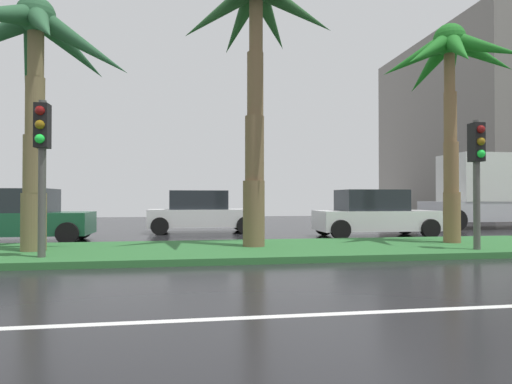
{
  "coord_description": "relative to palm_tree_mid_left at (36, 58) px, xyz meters",
  "views": [
    {
      "loc": [
        -1.94,
        -3.08,
        1.42
      ],
      "look_at": [
        0.21,
        10.46,
        1.61
      ],
      "focal_mm": 30.28,
      "sensor_mm": 36.0,
      "label": 1
    }
  ],
  "objects": [
    {
      "name": "car_in_traffic_third",
      "position": [
        10.37,
        3.86,
        -3.97
      ],
      "size": [
        4.3,
        2.02,
        1.72
      ],
      "color": "white",
      "rests_on": "ground_plane"
    },
    {
      "name": "near_lane_divider_stripe",
      "position": [
        5.56,
        -5.98,
        -4.79
      ],
      "size": [
        81.0,
        0.14,
        0.01
      ],
      "primitive_type": "cube",
      "color": "white",
      "rests_on": "ground_plane"
    },
    {
      "name": "palm_tree_mid_left",
      "position": [
        0.0,
        0.0,
        0.0
      ],
      "size": [
        4.67,
        4.57,
        6.12
      ],
      "color": "olive",
      "rests_on": "median_strip"
    },
    {
      "name": "median_strip",
      "position": [
        5.56,
        0.02,
        -4.72
      ],
      "size": [
        85.5,
        4.0,
        0.15
      ],
      "primitive_type": "cube",
      "color": "#2D6B33",
      "rests_on": "ground_plane"
    },
    {
      "name": "palm_tree_centre_left",
      "position": [
        5.44,
        0.36,
        1.11
      ],
      "size": [
        4.42,
        4.38,
        7.45
      ],
      "color": "brown",
      "rests_on": "median_strip"
    },
    {
      "name": "traffic_signal_median_right",
      "position": [
        10.71,
        -1.4,
        -2.44
      ],
      "size": [
        0.28,
        0.43,
        3.2
      ],
      "color": "#4C4C47",
      "rests_on": "median_strip"
    },
    {
      "name": "palm_tree_centre",
      "position": [
        11.1,
        0.29,
        0.36
      ],
      "size": [
        3.95,
        3.77,
        6.3
      ],
      "color": "brown",
      "rests_on": "median_strip"
    },
    {
      "name": "ground_plane",
      "position": [
        5.56,
        1.02,
        -4.85
      ],
      "size": [
        90.0,
        42.0,
        0.1
      ],
      "primitive_type": "cube",
      "color": "black"
    },
    {
      "name": "traffic_signal_median_left",
      "position": [
        0.53,
        -1.19,
        -2.32
      ],
      "size": [
        0.28,
        0.43,
        3.38
      ],
      "color": "#4C4C47",
      "rests_on": "median_strip"
    },
    {
      "name": "box_truck_lead",
      "position": [
        17.78,
        7.24,
        -3.25
      ],
      "size": [
        6.4,
        2.64,
        3.46
      ],
      "color": "silver",
      "rests_on": "ground_plane"
    },
    {
      "name": "car_in_traffic_second",
      "position": [
        4.18,
        6.75,
        -3.97
      ],
      "size": [
        4.3,
        2.02,
        1.72
      ],
      "color": "white",
      "rests_on": "ground_plane"
    },
    {
      "name": "car_in_traffic_leading",
      "position": [
        -1.71,
        3.8,
        -3.97
      ],
      "size": [
        4.3,
        2.02,
        1.72
      ],
      "color": "#195133",
      "rests_on": "ground_plane"
    }
  ]
}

